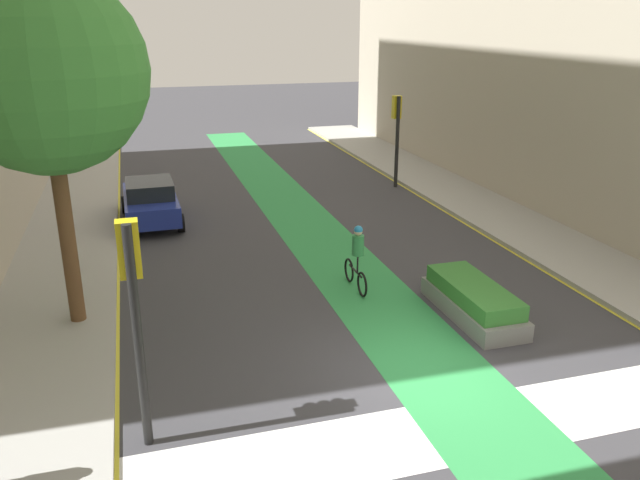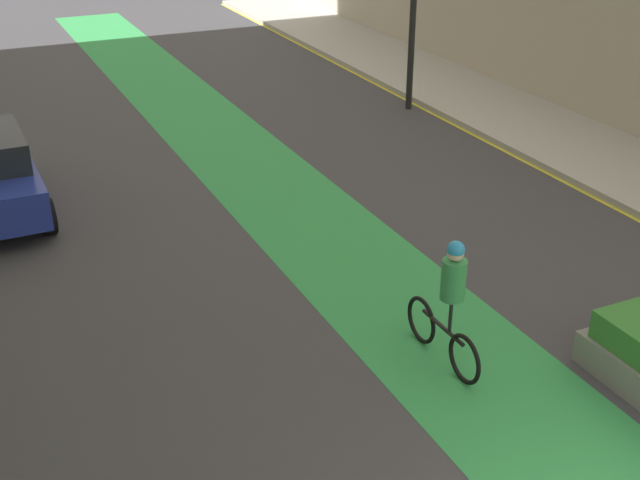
# 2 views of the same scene
# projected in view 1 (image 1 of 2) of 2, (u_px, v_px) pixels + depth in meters

# --- Properties ---
(ground_plane) EXTENTS (120.00, 120.00, 0.00)m
(ground_plane) POSITION_uv_depth(u_px,v_px,m) (415.00, 372.00, 13.31)
(ground_plane) COLOR #38383D
(bike_lane_paint) EXTENTS (2.40, 60.00, 0.01)m
(bike_lane_paint) POSITION_uv_depth(u_px,v_px,m) (436.00, 369.00, 13.44)
(bike_lane_paint) COLOR #2D8C47
(bike_lane_paint) RESTS_ON ground_plane
(crosswalk_band) EXTENTS (12.00, 1.80, 0.01)m
(crosswalk_band) POSITION_uv_depth(u_px,v_px,m) (461.00, 428.00, 11.50)
(crosswalk_band) COLOR silver
(crosswalk_band) RESTS_ON ground_plane
(sidewalk_left) EXTENTS (3.00, 60.00, 0.15)m
(sidewalk_left) POSITION_uv_depth(u_px,v_px,m) (26.00, 432.00, 11.28)
(sidewalk_left) COLOR #9E9E99
(sidewalk_left) RESTS_ON ground_plane
(curb_stripe_left) EXTENTS (0.16, 60.00, 0.01)m
(curb_stripe_left) POSITION_uv_depth(u_px,v_px,m) (115.00, 421.00, 11.71)
(curb_stripe_left) COLOR yellow
(curb_stripe_left) RESTS_ON ground_plane
(traffic_signal_near_left) EXTENTS (0.35, 0.52, 4.01)m
(traffic_signal_near_left) POSITION_uv_depth(u_px,v_px,m) (133.00, 292.00, 10.29)
(traffic_signal_near_left) COLOR black
(traffic_signal_near_left) RESTS_ON ground_plane
(traffic_signal_far_right) EXTENTS (0.35, 0.52, 3.89)m
(traffic_signal_far_right) POSITION_uv_depth(u_px,v_px,m) (397.00, 123.00, 27.09)
(traffic_signal_far_right) COLOR black
(traffic_signal_far_right) RESTS_ON ground_plane
(car_blue_left_far) EXTENTS (2.07, 4.23, 1.57)m
(car_blue_left_far) POSITION_uv_depth(u_px,v_px,m) (150.00, 201.00, 22.79)
(car_blue_left_far) COLOR navy
(car_blue_left_far) RESTS_ON ground_plane
(cyclist_in_lane) EXTENTS (0.32, 1.73, 1.86)m
(cyclist_in_lane) POSITION_uv_depth(u_px,v_px,m) (357.00, 257.00, 17.02)
(cyclist_in_lane) COLOR black
(cyclist_in_lane) RESTS_ON ground_plane
(street_tree_near) EXTENTS (4.37, 4.37, 7.96)m
(street_tree_near) POSITION_uv_depth(u_px,v_px,m) (45.00, 73.00, 13.43)
(street_tree_near) COLOR brown
(street_tree_near) RESTS_ON sidewalk_left
(median_planter) EXTENTS (1.24, 3.32, 0.85)m
(median_planter) POSITION_uv_depth(u_px,v_px,m) (473.00, 301.00, 15.72)
(median_planter) COLOR slate
(median_planter) RESTS_ON ground_plane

